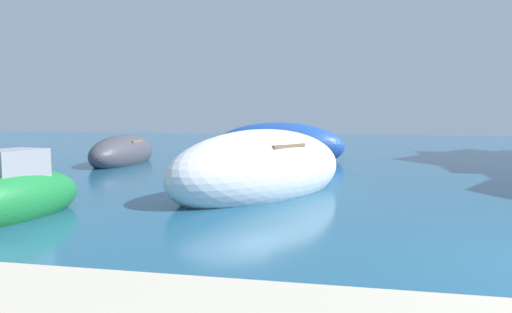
% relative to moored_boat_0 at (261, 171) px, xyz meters
% --- Properties ---
extents(moored_boat_0, '(4.95, 6.05, 2.08)m').
position_rel_moored_boat_0_xyz_m(moored_boat_0, '(0.00, 0.00, 0.00)').
color(moored_boat_0, white).
rests_on(moored_boat_0, ground).
extents(moored_boat_1, '(5.78, 2.70, 2.08)m').
position_rel_moored_boat_0_xyz_m(moored_boat_1, '(-0.85, 8.67, 0.00)').
color(moored_boat_1, '#1E479E').
rests_on(moored_boat_1, ground).
extents(moored_boat_2, '(1.77, 4.59, 1.48)m').
position_rel_moored_boat_0_xyz_m(moored_boat_2, '(-6.73, 5.90, -0.16)').
color(moored_boat_2, '#3F3F47').
rests_on(moored_boat_2, ground).
extents(moored_boat_3, '(2.13, 3.77, 1.58)m').
position_rel_moored_boat_0_xyz_m(moored_boat_3, '(-4.28, -3.71, -0.18)').
color(moored_boat_3, '#197233').
rests_on(moored_boat_3, ground).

